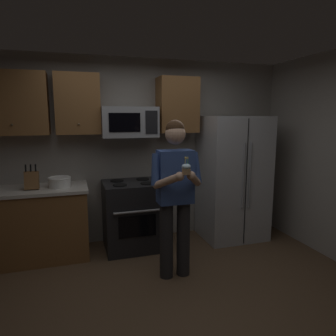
# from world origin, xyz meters

# --- Properties ---
(ground_plane) EXTENTS (6.00, 6.00, 0.00)m
(ground_plane) POSITION_xyz_m (0.00, 0.00, 0.00)
(ground_plane) COLOR brown
(wall_back) EXTENTS (4.40, 0.10, 2.60)m
(wall_back) POSITION_xyz_m (0.00, 1.75, 1.30)
(wall_back) COLOR gray
(wall_back) RESTS_ON ground
(oven_range) EXTENTS (0.76, 0.70, 0.93)m
(oven_range) POSITION_xyz_m (-0.15, 1.36, 0.46)
(oven_range) COLOR black
(oven_range) RESTS_ON ground
(microwave) EXTENTS (0.74, 0.41, 0.40)m
(microwave) POSITION_xyz_m (-0.15, 1.48, 1.72)
(microwave) COLOR #9EA0A5
(refrigerator) EXTENTS (0.90, 0.75, 1.80)m
(refrigerator) POSITION_xyz_m (1.35, 1.32, 0.90)
(refrigerator) COLOR #B7BABF
(refrigerator) RESTS_ON ground
(cabinet_row_upper) EXTENTS (2.78, 0.36, 0.76)m
(cabinet_row_upper) POSITION_xyz_m (-0.72, 1.53, 1.95)
(cabinet_row_upper) COLOR brown
(counter_left) EXTENTS (1.44, 0.66, 0.92)m
(counter_left) POSITION_xyz_m (-1.45, 1.38, 0.46)
(counter_left) COLOR brown
(counter_left) RESTS_ON ground
(knife_block) EXTENTS (0.16, 0.15, 0.32)m
(knife_block) POSITION_xyz_m (-1.38, 1.33, 1.03)
(knife_block) COLOR brown
(knife_block) RESTS_ON counter_left
(bowl_large_white) EXTENTS (0.28, 0.28, 0.13)m
(bowl_large_white) POSITION_xyz_m (-1.06, 1.34, 0.99)
(bowl_large_white) COLOR white
(bowl_large_white) RESTS_ON counter_left
(person) EXTENTS (0.60, 0.48, 1.76)m
(person) POSITION_xyz_m (0.16, 0.45, 1.00)
(person) COLOR #262628
(person) RESTS_ON ground
(cupcake) EXTENTS (0.09, 0.09, 0.17)m
(cupcake) POSITION_xyz_m (0.16, 0.12, 1.29)
(cupcake) COLOR #A87F56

